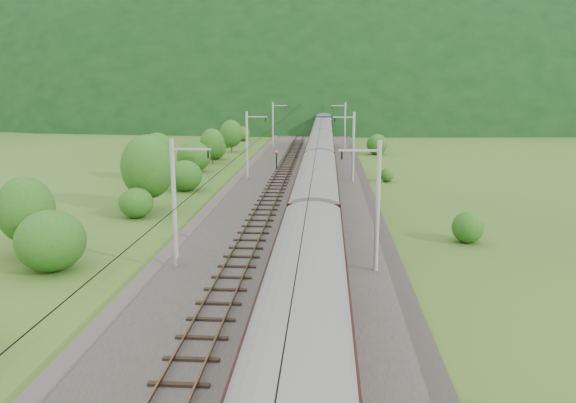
{
  "coord_description": "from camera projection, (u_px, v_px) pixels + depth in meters",
  "views": [
    {
      "loc": [
        3.09,
        -33.09,
        11.64
      ],
      "look_at": [
        0.18,
        9.16,
        2.6
      ],
      "focal_mm": 35.0,
      "sensor_mm": 36.0,
      "label": 1
    }
  ],
  "objects": [
    {
      "name": "mountain_ridge",
      "position": [
        121.0,
        102.0,
        335.67
      ],
      "size": [
        336.0,
        280.0,
        132.0
      ],
      "primitive_type": "ellipsoid",
      "color": "black",
      "rests_on": "ground"
    },
    {
      "name": "hazard_post_near",
      "position": [
        306.0,
        150.0,
        87.91
      ],
      "size": [
        0.18,
        0.18,
        1.65
      ],
      "primitive_type": "cylinder",
      "color": "red",
      "rests_on": "railbed"
    },
    {
      "name": "signal",
      "position": [
        277.0,
        158.0,
        74.64
      ],
      "size": [
        0.27,
        0.27,
        2.42
      ],
      "color": "black",
      "rests_on": "railbed"
    },
    {
      "name": "ground",
      "position": [
        275.0,
        273.0,
        34.92
      ],
      "size": [
        600.0,
        600.0,
        0.0
      ],
      "primitive_type": "plane",
      "color": "#274E18",
      "rests_on": "ground"
    },
    {
      "name": "overhead_wires",
      "position": [
        286.0,
        142.0,
        43.2
      ],
      "size": [
        4.83,
        198.0,
        0.03
      ],
      "color": "black",
      "rests_on": "ground"
    },
    {
      "name": "vegetation_left",
      "position": [
        126.0,
        191.0,
        47.78
      ],
      "size": [
        10.71,
        141.83,
        7.02
      ],
      "color": "#264B14",
      "rests_on": "ground"
    },
    {
      "name": "track_left",
      "position": [
        256.0,
        226.0,
        44.76
      ],
      "size": [
        2.4,
        220.0,
        0.27
      ],
      "color": "brown",
      "rests_on": "railbed"
    },
    {
      "name": "mountain_main",
      "position": [
        321.0,
        105.0,
        288.6
      ],
      "size": [
        504.0,
        360.0,
        244.0
      ],
      "primitive_type": "ellipsoid",
      "color": "black",
      "rests_on": "ground"
    },
    {
      "name": "catenary_right",
      "position": [
        353.0,
        145.0,
        64.79
      ],
      "size": [
        2.54,
        192.28,
        8.0
      ],
      "color": "gray",
      "rests_on": "railbed"
    },
    {
      "name": "railbed",
      "position": [
        286.0,
        229.0,
        44.65
      ],
      "size": [
        14.0,
        220.0,
        0.3
      ],
      "primitive_type": "cube",
      "color": "#38332D",
      "rests_on": "ground"
    },
    {
      "name": "track_right",
      "position": [
        317.0,
        227.0,
        44.44
      ],
      "size": [
        2.4,
        220.0,
        0.27
      ],
      "color": "brown",
      "rests_on": "railbed"
    },
    {
      "name": "catenary_left",
      "position": [
        248.0,
        144.0,
        65.62
      ],
      "size": [
        2.54,
        192.28,
        8.0
      ],
      "color": "gray",
      "rests_on": "railbed"
    },
    {
      "name": "hazard_post_far",
      "position": [
        298.0,
        179.0,
        61.99
      ],
      "size": [
        0.17,
        0.17,
        1.6
      ],
      "primitive_type": "cylinder",
      "color": "red",
      "rests_on": "railbed"
    },
    {
      "name": "vegetation_right",
      "position": [
        429.0,
        202.0,
        49.6
      ],
      "size": [
        5.26,
        103.37,
        3.02
      ],
      "color": "#264B14",
      "rests_on": "ground"
    },
    {
      "name": "train",
      "position": [
        317.0,
        186.0,
        43.53
      ],
      "size": [
        3.21,
        178.63,
        5.59
      ],
      "color": "black",
      "rests_on": "ground"
    }
  ]
}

